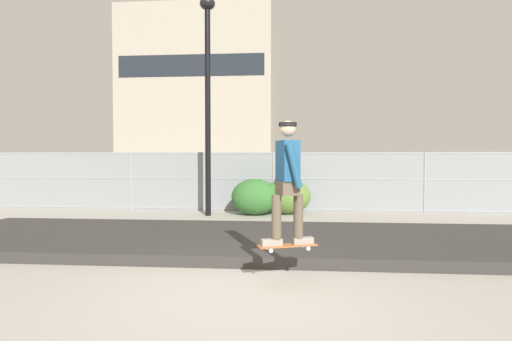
{
  "coord_description": "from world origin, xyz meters",
  "views": [
    {
      "loc": [
        0.58,
        -5.08,
        1.71
      ],
      "look_at": [
        -0.12,
        3.01,
        1.44
      ],
      "focal_mm": 29.29,
      "sensor_mm": 36.0,
      "label": 1
    }
  ],
  "objects": [
    {
      "name": "street_lamp",
      "position": [
        -1.84,
        6.82,
        3.94
      ],
      "size": [
        0.44,
        0.44,
        6.27
      ],
      "color": "black",
      "rests_on": "ground_plane"
    },
    {
      "name": "chain_fence",
      "position": [
        0.0,
        7.96,
        0.93
      ],
      "size": [
        18.46,
        0.06,
        1.85
      ],
      "color": "gray",
      "rests_on": "ground_plane"
    },
    {
      "name": "parked_car_mid",
      "position": [
        2.09,
        10.52,
        0.84
      ],
      "size": [
        4.42,
        1.99,
        1.66
      ],
      "color": "navy",
      "rests_on": "ground_plane"
    },
    {
      "name": "parked_car_near",
      "position": [
        -3.67,
        10.52,
        0.84
      ],
      "size": [
        4.49,
        2.12,
        1.66
      ],
      "color": "silver",
      "rests_on": "ground_plane"
    },
    {
      "name": "shrub_center",
      "position": [
        0.45,
        7.36,
        0.53
      ],
      "size": [
        1.38,
        1.13,
        1.07
      ],
      "color": "#567A33",
      "rests_on": "ground_plane"
    },
    {
      "name": "parked_car_far",
      "position": [
        7.98,
        10.89,
        0.84
      ],
      "size": [
        4.43,
        2.01,
        1.66
      ],
      "color": "#474C54",
      "rests_on": "ground_plane"
    },
    {
      "name": "skater",
      "position": [
        0.52,
        0.47,
        1.46
      ],
      "size": [
        0.71,
        0.62,
        1.65
      ],
      "color": "gray",
      "rests_on": "skateboard"
    },
    {
      "name": "library_building",
      "position": [
        -11.07,
        49.49,
        9.83
      ],
      "size": [
        18.53,
        14.32,
        19.65
      ],
      "color": "#9E9384",
      "rests_on": "ground_plane"
    },
    {
      "name": "gravel_berm",
      "position": [
        0.0,
        2.93,
        0.09
      ],
      "size": [
        12.92,
        3.52,
        0.19
      ],
      "primitive_type": "cube",
      "color": "#33302D",
      "rests_on": "ground_plane"
    },
    {
      "name": "shrub_left",
      "position": [
        -0.5,
        7.06,
        0.53
      ],
      "size": [
        1.37,
        1.12,
        1.06
      ],
      "color": "#336B2D",
      "rests_on": "ground_plane"
    },
    {
      "name": "skateboard",
      "position": [
        0.52,
        0.47,
        0.52
      ],
      "size": [
        0.82,
        0.46,
        0.07
      ],
      "color": "#9E5B33"
    },
    {
      "name": "ground_plane",
      "position": [
        0.0,
        0.0,
        0.0
      ],
      "size": [
        120.0,
        120.0,
        0.0
      ],
      "primitive_type": "plane",
      "color": "#9E998E"
    }
  ]
}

